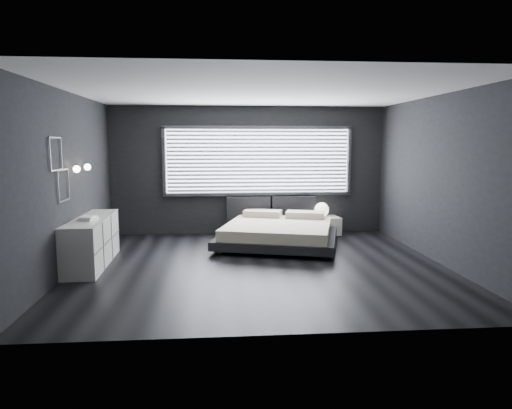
{
  "coord_description": "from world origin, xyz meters",
  "views": [
    {
      "loc": [
        -0.69,
        -7.28,
        2.01
      ],
      "look_at": [
        0.0,
        0.85,
        0.9
      ],
      "focal_mm": 32.0,
      "sensor_mm": 36.0,
      "label": 1
    }
  ],
  "objects": [
    {
      "name": "nightstand",
      "position": [
        1.64,
        2.5,
        0.19
      ],
      "size": [
        0.72,
        0.62,
        0.39
      ],
      "primitive_type": "cube",
      "rotation": [
        0.0,
        0.0,
        0.11
      ],
      "color": "white",
      "rests_on": "ground"
    },
    {
      "name": "book_stack",
      "position": [
        -2.76,
        0.07,
        0.82
      ],
      "size": [
        0.3,
        0.35,
        0.06
      ],
      "color": "silver",
      "rests_on": "dresser"
    },
    {
      "name": "wall_art_lower",
      "position": [
        -2.98,
        -0.3,
        1.38
      ],
      "size": [
        0.01,
        0.48,
        0.48
      ],
      "color": "#47474C",
      "rests_on": "ground"
    },
    {
      "name": "window",
      "position": [
        0.2,
        2.7,
        1.61
      ],
      "size": [
        4.14,
        0.09,
        1.52
      ],
      "color": "white",
      "rests_on": "ground"
    },
    {
      "name": "wall_art_upper",
      "position": [
        -2.98,
        -0.55,
        1.85
      ],
      "size": [
        0.01,
        0.48,
        0.48
      ],
      "color": "#47474C",
      "rests_on": "ground"
    },
    {
      "name": "room",
      "position": [
        0.0,
        0.0,
        1.4
      ],
      "size": [
        6.04,
        6.0,
        2.8
      ],
      "color": "black",
      "rests_on": "ground"
    },
    {
      "name": "headboard",
      "position": [
        0.49,
        2.64,
        0.57
      ],
      "size": [
        1.96,
        0.16,
        0.52
      ],
      "color": "black",
      "rests_on": "ground"
    },
    {
      "name": "dresser",
      "position": [
        -2.78,
        0.29,
        0.39
      ],
      "size": [
        0.61,
        1.98,
        0.79
      ],
      "color": "white",
      "rests_on": "ground"
    },
    {
      "name": "orb_lamp",
      "position": [
        1.59,
        2.51,
        0.54
      ],
      "size": [
        0.31,
        0.31,
        0.31
      ],
      "primitive_type": "sphere",
      "color": "white",
      "rests_on": "nightstand"
    },
    {
      "name": "bed",
      "position": [
        0.5,
        1.47,
        0.27
      ],
      "size": [
        2.72,
        2.65,
        0.58
      ],
      "color": "black",
      "rests_on": "ground"
    },
    {
      "name": "sconce_near",
      "position": [
        -2.88,
        0.05,
        1.6
      ],
      "size": [
        0.18,
        0.11,
        0.11
      ],
      "color": "silver",
      "rests_on": "ground"
    },
    {
      "name": "sconce_far",
      "position": [
        -2.88,
        0.65,
        1.6
      ],
      "size": [
        0.18,
        0.11,
        0.11
      ],
      "color": "silver",
      "rests_on": "ground"
    }
  ]
}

